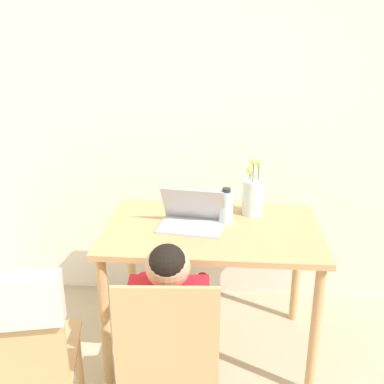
% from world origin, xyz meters
% --- Properties ---
extents(wall_back, '(6.40, 0.05, 2.50)m').
position_xyz_m(wall_back, '(0.00, 2.23, 1.25)').
color(wall_back, white).
rests_on(wall_back, ground_plane).
extents(dining_table, '(1.13, 0.72, 0.75)m').
position_xyz_m(dining_table, '(0.13, 1.62, 0.65)').
color(dining_table, tan).
rests_on(dining_table, ground_plane).
extents(chair_occupied, '(0.43, 0.43, 0.90)m').
position_xyz_m(chair_occupied, '(-0.01, 0.90, 0.46)').
color(chair_occupied, tan).
rests_on(chair_occupied, ground_plane).
extents(chair_spare, '(0.48, 0.51, 0.91)m').
position_xyz_m(chair_spare, '(-0.59, 0.85, 0.61)').
color(chair_spare, tan).
rests_on(chair_spare, ground_plane).
extents(person_seated, '(0.35, 0.44, 0.97)m').
position_xyz_m(person_seated, '(-0.02, 1.03, 0.61)').
color(person_seated, red).
rests_on(person_seated, ground_plane).
extents(laptop, '(0.36, 0.27, 0.21)m').
position_xyz_m(laptop, '(0.02, 1.63, 0.80)').
color(laptop, '#B2B2B7').
rests_on(laptop, dining_table).
extents(flower_vase, '(0.12, 0.12, 0.33)m').
position_xyz_m(flower_vase, '(0.35, 1.82, 0.86)').
color(flower_vase, silver).
rests_on(flower_vase, dining_table).
extents(water_bottle, '(0.07, 0.07, 0.20)m').
position_xyz_m(water_bottle, '(0.20, 1.68, 0.85)').
color(water_bottle, silver).
rests_on(water_bottle, dining_table).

